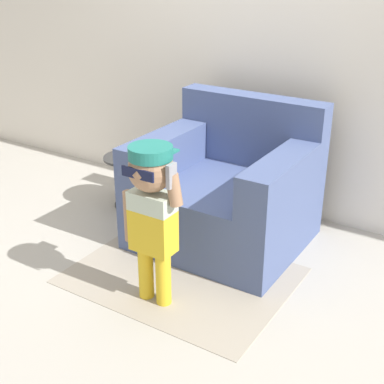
% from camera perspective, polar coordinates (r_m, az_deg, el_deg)
% --- Properties ---
extents(ground_plane, '(10.00, 10.00, 0.00)m').
position_cam_1_polar(ground_plane, '(3.90, -0.29, -4.48)').
color(ground_plane, '#ADA89E').
extents(wall_back, '(10.00, 0.05, 2.60)m').
position_cam_1_polar(wall_back, '(4.12, 5.62, 16.12)').
color(wall_back, silver).
rests_on(wall_back, ground_plane).
extents(armchair, '(1.09, 0.99, 0.96)m').
position_cam_1_polar(armchair, '(3.71, 3.72, -0.12)').
color(armchair, '#475684').
rests_on(armchair, ground_plane).
extents(person_child, '(0.39, 0.29, 0.96)m').
position_cam_1_polar(person_child, '(2.90, -4.31, -1.04)').
color(person_child, gold).
rests_on(person_child, ground_plane).
extents(side_table, '(0.38, 0.38, 0.42)m').
position_cam_1_polar(side_table, '(4.25, -6.79, 1.71)').
color(side_table, '#333333').
rests_on(side_table, ground_plane).
extents(rug, '(1.34, 1.03, 0.01)m').
position_cam_1_polar(rug, '(3.43, -1.12, -8.84)').
color(rug, '#9E9384').
rests_on(rug, ground_plane).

